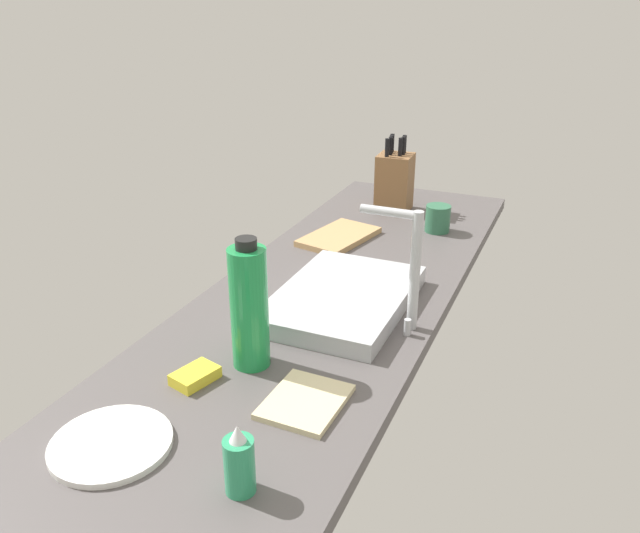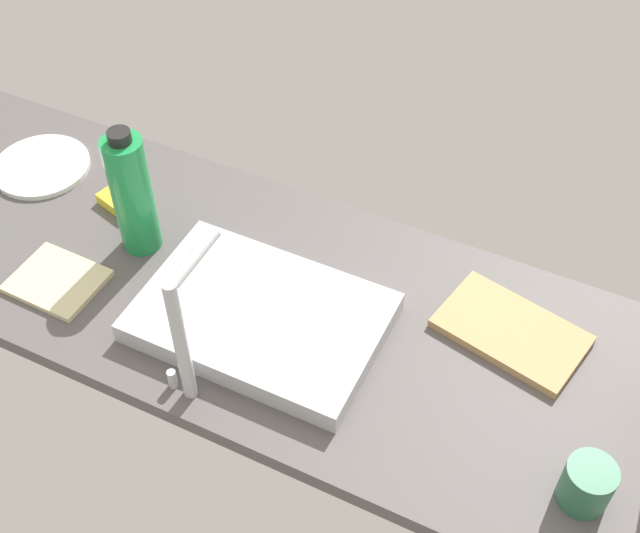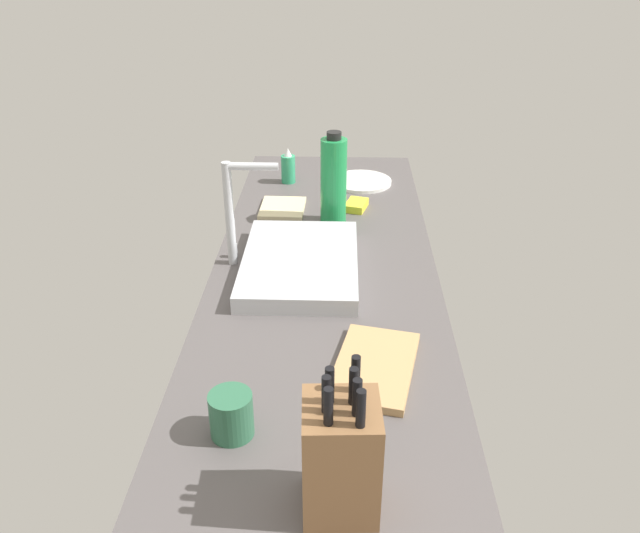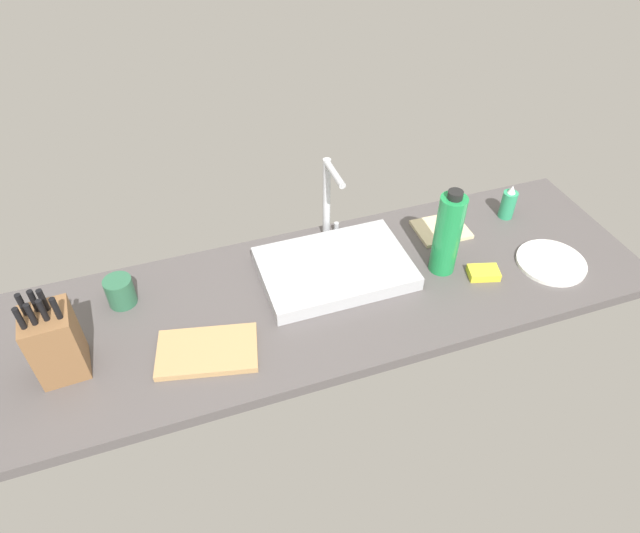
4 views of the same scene
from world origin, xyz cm
name	(u,v)px [view 4 (image 4 of 4)]	position (x,y,z in cm)	size (l,w,h in cm)	color
countertop_slab	(322,296)	(0.00, 0.00, 1.75)	(196.41, 59.37, 3.50)	#514C4C
sink_basin	(335,268)	(6.07, 6.30, 5.71)	(44.00, 29.72, 4.42)	#B7BABF
faucet	(329,195)	(10.00, 23.18, 20.18)	(5.50, 14.24, 28.38)	#B7BABF
knife_block	(55,342)	(-70.40, -4.74, 13.73)	(11.80, 12.11, 25.77)	brown
cutting_board	(207,351)	(-35.74, -11.55, 4.40)	(25.91, 15.51, 1.80)	tan
soap_bottle	(508,203)	(70.65, 14.46, 8.78)	(4.92, 4.92, 12.36)	#2D9966
water_bottle	(448,234)	(37.64, -1.79, 16.79)	(7.83, 7.83, 28.08)	#1E8E47
dinner_plate	(551,262)	(70.51, -11.10, 4.10)	(20.93, 20.93, 1.20)	white
dish_towel	(441,229)	(46.29, 14.43, 4.10)	(16.74, 13.78, 1.20)	beige
coffee_mug	(120,291)	(-55.08, 14.70, 7.79)	(7.89, 7.89, 8.59)	#2D6647
dish_sponge	(483,273)	(47.91, -8.97, 4.70)	(9.00, 6.00, 2.40)	yellow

